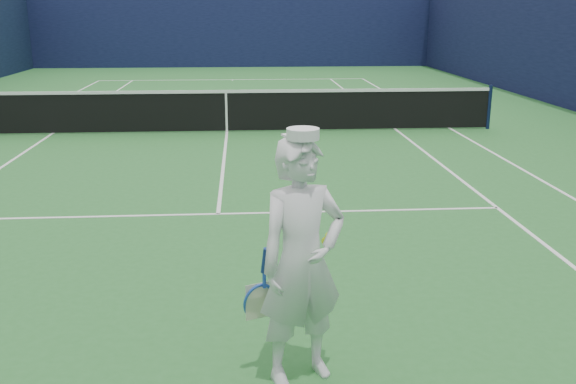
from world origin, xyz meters
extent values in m
plane|color=#28692C|center=(0.00, 0.00, 0.00)|extent=(80.00, 80.00, 0.00)
cube|color=white|center=(0.00, 11.88, 0.00)|extent=(11.03, 0.06, 0.01)
cube|color=white|center=(5.49, 0.00, 0.00)|extent=(0.06, 23.83, 0.01)
cube|color=white|center=(-4.12, 0.00, 0.00)|extent=(0.06, 23.77, 0.01)
cube|color=white|center=(4.12, 0.00, 0.00)|extent=(0.06, 23.77, 0.01)
cube|color=white|center=(0.00, 6.40, 0.00)|extent=(8.23, 0.06, 0.01)
cube|color=white|center=(0.00, -6.40, 0.00)|extent=(8.23, 0.06, 0.01)
cube|color=white|center=(0.00, 0.00, 0.00)|extent=(0.06, 12.80, 0.01)
cube|color=white|center=(0.00, 11.73, 0.00)|extent=(0.06, 0.30, 0.01)
cube|color=#0F1438|center=(0.00, 18.00, 2.00)|extent=(20.12, 0.12, 4.00)
cylinder|color=#141E4C|center=(6.40, 0.00, 0.54)|extent=(0.09, 0.09, 1.07)
cube|color=black|center=(0.00, 0.00, 0.50)|extent=(12.79, 0.02, 0.92)
cube|color=white|center=(0.00, 0.00, 0.97)|extent=(12.79, 0.04, 0.07)
cube|color=white|center=(0.00, 0.00, 0.47)|extent=(0.05, 0.03, 0.94)
imported|color=white|center=(0.81, -10.68, 0.98)|extent=(0.84, 0.70, 1.95)
cylinder|color=white|center=(0.81, -10.68, 1.97)|extent=(0.24, 0.24, 0.08)
cube|color=white|center=(0.76, -10.56, 1.94)|extent=(0.20, 0.16, 0.02)
cylinder|color=navy|center=(0.52, -10.71, 1.01)|extent=(0.07, 0.10, 0.22)
cube|color=#2048B1|center=(0.52, -10.66, 0.83)|extent=(0.03, 0.03, 0.14)
torus|color=#2048B1|center=(0.47, -10.60, 0.63)|extent=(0.31, 0.20, 0.29)
cube|color=beige|center=(0.47, -10.60, 0.63)|extent=(0.21, 0.09, 0.30)
sphere|color=#CBEB1A|center=(1.01, -10.49, 1.07)|extent=(0.07, 0.07, 0.07)
sphere|color=#CBEB1A|center=(1.04, -10.45, 1.10)|extent=(0.07, 0.07, 0.07)
camera|label=1|loc=(0.37, -15.21, 2.84)|focal=40.00mm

